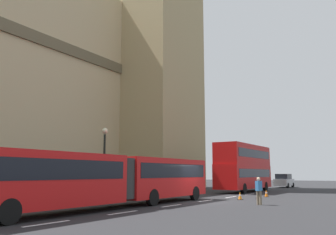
{
  "coord_description": "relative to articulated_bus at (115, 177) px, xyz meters",
  "views": [
    {
      "loc": [
        -22.54,
        -11.61,
        1.93
      ],
      "look_at": [
        4.93,
        5.75,
        7.01
      ],
      "focal_mm": 38.22,
      "sensor_mm": 36.0,
      "label": 1
    }
  ],
  "objects": [
    {
      "name": "double_decker_bus",
      "position": [
        20.86,
        0.0,
        0.96
      ],
      "size": [
        10.56,
        2.54,
        4.9
      ],
      "color": "#B20F0F",
      "rests_on": "ground_plane"
    },
    {
      "name": "traffic_cone_middle",
      "position": [
        11.95,
        -4.36,
        -1.46
      ],
      "size": [
        0.36,
        0.36,
        0.58
      ],
      "color": "black",
      "rests_on": "ground_plane"
    },
    {
      "name": "street_lamp",
      "position": [
        4.01,
        4.51,
        1.31
      ],
      "size": [
        0.44,
        0.44,
        5.27
      ],
      "color": "black",
      "rests_on": "ground_plane"
    },
    {
      "name": "articulated_bus",
      "position": [
        0.0,
        0.0,
        0.0
      ],
      "size": [
        18.16,
        2.54,
        2.9
      ],
      "color": "red",
      "rests_on": "ground_plane"
    },
    {
      "name": "pedestrian_near_cones",
      "position": [
        6.28,
        -6.31,
        -0.83
      ],
      "size": [
        0.45,
        0.35,
        1.69
      ],
      "color": "#726651",
      "rests_on": "ground_plane"
    },
    {
      "name": "lane_centre_marking",
      "position": [
        2.95,
        -1.99,
        -1.74
      ],
      "size": [
        29.8,
        0.16,
        0.01
      ],
      "color": "silver",
      "rests_on": "ground_plane"
    },
    {
      "name": "traffic_cone_east",
      "position": [
        14.05,
        -4.36,
        -1.46
      ],
      "size": [
        0.36,
        0.36,
        0.58
      ],
      "color": "black",
      "rests_on": "ground_plane"
    },
    {
      "name": "ground_plane",
      "position": [
        6.7,
        -1.99,
        -1.75
      ],
      "size": [
        160.0,
        160.0,
        0.0
      ],
      "primitive_type": "plane",
      "color": "#262628"
    },
    {
      "name": "sedan_lead",
      "position": [
        35.61,
        -0.27,
        -0.83
      ],
      "size": [
        4.4,
        1.86,
        1.85
      ],
      "color": "#B7B7BC",
      "rests_on": "ground_plane"
    },
    {
      "name": "traffic_cone_west",
      "position": [
        9.89,
        -3.67,
        -1.46
      ],
      "size": [
        0.36,
        0.36,
        0.58
      ],
      "color": "black",
      "rests_on": "ground_plane"
    }
  ]
}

